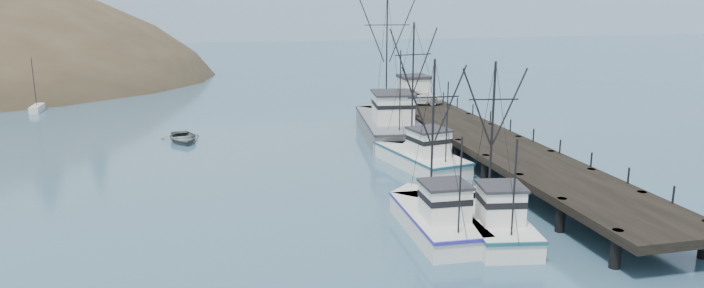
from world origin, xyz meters
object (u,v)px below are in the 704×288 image
Objects in this scene: trawler_near at (492,220)px; work_vessel at (389,124)px; pier at (489,142)px; pickup_truck at (415,96)px; pier_shed at (413,88)px; trawler_far at (418,155)px; motorboat at (183,141)px; trawler_mid at (435,217)px.

trawler_near is 25.19m from work_vessel.
pier is 7.67× the size of pickup_truck.
work_vessel reaches higher than trawler_near.
pier_shed is 0.56× the size of pickup_truck.
pickup_truck reaches higher than pier.
trawler_near is 1.75× the size of pickup_truck.
pier_shed is at bearing -2.42° from pickup_truck.
trawler_far is at bearing -107.52° from pier_shed.
motorboat is at bearing 122.69° from trawler_near.
work_vessel is (4.36, 24.05, 0.41)m from trawler_mid.
work_vessel is at bearing 150.19° from pickup_truck.
trawler_far reaches higher than motorboat.
trawler_near is at bearing -100.95° from pier_shed.
pier is 18.08m from pier_shed.
work_vessel is 8.98m from pier_shed.
pickup_truck is at bearing 71.91° from trawler_far.
pickup_truck is (5.23, 16.02, 1.98)m from trawler_far.
pickup_truck is 23.92m from motorboat.
trawler_far is 16.97m from pickup_truck.
trawler_mid reaches higher than trawler_near.
trawler_far reaches higher than trawler_near.
trawler_far is at bearing 87.38° from trawler_near.
pier_shed is at bearing 55.89° from work_vessel.
work_vessel is at bearing -124.11° from pier_shed.
trawler_mid reaches higher than pier_shed.
pier is 16.36m from pickup_truck.
work_vessel is 7.31m from pickup_truck.
pickup_truck is at bearing 73.28° from trawler_mid.
work_vessel is at bearing 86.16° from trawler_far.
trawler_far is at bearing 171.45° from pickup_truck.
trawler_far is 0.70× the size of work_vessel.
pier_shed is at bearing 73.53° from trawler_mid.
motorboat is (-14.66, 26.39, -0.82)m from trawler_mid.
trawler_near is 0.99× the size of trawler_mid.
trawler_mid is 3.16× the size of pier_shed.
pier is at bearing -37.93° from motorboat.
pickup_truck is at bearing -1.72° from motorboat.
pier_shed reaches higher than pickup_truck.
pickup_truck is (5.90, 30.67, 1.98)m from trawler_near.
motorboat is at bearing 107.24° from pickup_truck.
pickup_truck is (-0.62, 16.31, 1.11)m from pier.
trawler_far is at bearing 74.91° from trawler_mid.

